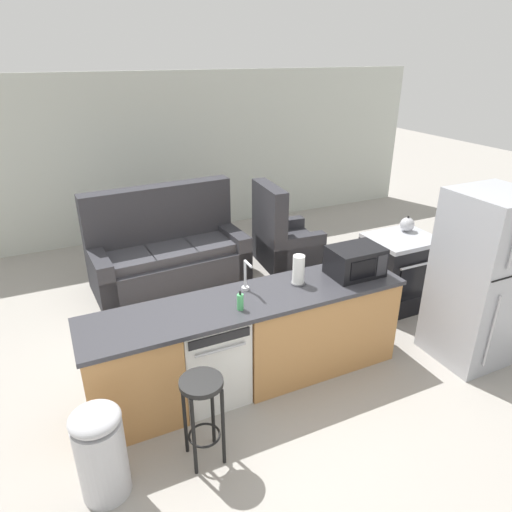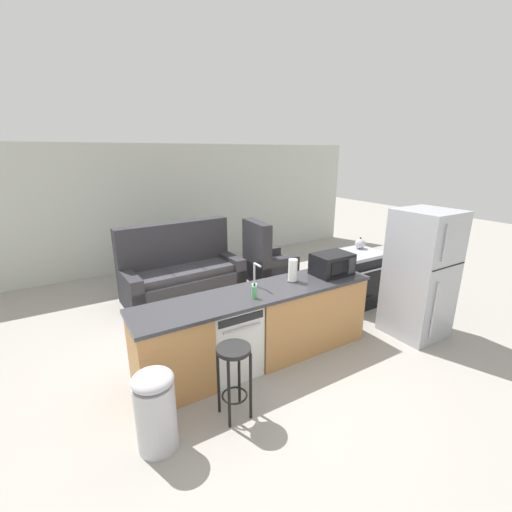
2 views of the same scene
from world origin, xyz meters
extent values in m
plane|color=gray|center=(0.00, 0.00, 0.00)|extent=(24.00, 24.00, 0.00)
cube|color=beige|center=(0.30, 4.20, 1.30)|extent=(10.00, 0.06, 2.60)
cube|color=#B77F47|center=(-0.93, 0.00, 0.43)|extent=(0.75, 0.62, 0.86)
cube|color=#B77F47|center=(0.83, 0.00, 0.43)|extent=(1.55, 0.62, 0.86)
cube|color=#333338|center=(0.15, 0.00, 0.88)|extent=(2.94, 0.66, 0.04)
cube|color=#49331C|center=(0.15, 0.00, 0.04)|extent=(2.86, 0.56, 0.08)
cube|color=silver|center=(-0.25, 0.00, 0.42)|extent=(0.58, 0.58, 0.84)
cube|color=black|center=(-0.25, -0.30, 0.78)|extent=(0.52, 0.01, 0.08)
cylinder|color=#B2B2B7|center=(-0.25, -0.31, 0.68)|extent=(0.44, 0.02, 0.02)
cube|color=black|center=(2.35, 0.55, 0.42)|extent=(0.76, 0.64, 0.85)
cube|color=black|center=(2.35, 0.22, 0.47)|extent=(0.53, 0.01, 0.43)
cylinder|color=silver|center=(2.35, 0.20, 0.70)|extent=(0.61, 0.03, 0.03)
cube|color=#A8AAB2|center=(2.35, 0.55, 0.88)|extent=(0.76, 0.64, 0.05)
torus|color=black|center=(2.18, 0.42, 0.89)|extent=(0.16, 0.16, 0.01)
torus|color=black|center=(2.52, 0.42, 0.89)|extent=(0.16, 0.16, 0.01)
torus|color=black|center=(2.18, 0.68, 0.89)|extent=(0.16, 0.16, 0.01)
torus|color=black|center=(2.52, 0.68, 0.89)|extent=(0.16, 0.16, 0.01)
cube|color=#A8AAB2|center=(2.35, -0.55, 0.87)|extent=(0.72, 0.70, 1.73)
cylinder|color=#B2B2B7|center=(2.15, -0.92, 1.40)|extent=(0.02, 0.02, 0.46)
cylinder|color=#B2B2B7|center=(2.15, -0.92, 0.54)|extent=(0.02, 0.02, 0.75)
cube|color=black|center=(2.35, -0.90, 1.07)|extent=(0.68, 0.01, 0.01)
cube|color=black|center=(1.26, 0.00, 1.04)|extent=(0.50, 0.36, 0.28)
cube|color=black|center=(1.21, -0.18, 1.04)|extent=(0.27, 0.01, 0.18)
cube|color=#2D2D33|center=(1.43, -0.18, 1.04)|extent=(0.11, 0.01, 0.21)
cylinder|color=silver|center=(0.18, 0.16, 0.92)|extent=(0.07, 0.07, 0.03)
cylinder|color=silver|center=(0.18, 0.16, 1.06)|extent=(0.02, 0.02, 0.26)
cylinder|color=silver|center=(0.18, 0.09, 1.19)|extent=(0.02, 0.14, 0.02)
cylinder|color=#4C4C51|center=(0.67, 0.06, 0.91)|extent=(0.14, 0.14, 0.01)
cylinder|color=white|center=(0.67, 0.06, 1.05)|extent=(0.11, 0.11, 0.27)
cylinder|color=#4CB266|center=(0.00, -0.14, 0.97)|extent=(0.06, 0.06, 0.14)
cylinder|color=black|center=(0.00, -0.14, 1.06)|extent=(0.02, 0.02, 0.04)
sphere|color=#B2B2B7|center=(2.52, 0.68, 0.99)|extent=(0.17, 0.17, 0.17)
sphere|color=black|center=(2.52, 0.68, 1.08)|extent=(0.03, 0.03, 0.03)
cone|color=#B2B2B7|center=(2.60, 0.68, 1.00)|extent=(0.08, 0.04, 0.06)
cylinder|color=black|center=(-0.54, -0.67, 0.72)|extent=(0.32, 0.32, 0.04)
cylinder|color=black|center=(-0.65, -0.78, 0.35)|extent=(0.03, 0.03, 0.70)
cylinder|color=black|center=(-0.42, -0.78, 0.35)|extent=(0.03, 0.03, 0.70)
cylinder|color=black|center=(-0.65, -0.55, 0.35)|extent=(0.03, 0.03, 0.70)
cylinder|color=black|center=(-0.42, -0.55, 0.35)|extent=(0.03, 0.03, 0.70)
torus|color=black|center=(-0.54, -0.67, 0.22)|extent=(0.25, 0.25, 0.02)
cylinder|color=#B7B7BC|center=(-1.27, -0.65, 0.31)|extent=(0.34, 0.34, 0.62)
ellipsoid|color=#B7B7BC|center=(-1.27, -0.65, 0.67)|extent=(0.35, 0.35, 0.14)
cube|color=#2D2D33|center=(0.02, 2.27, 0.21)|extent=(2.05, 1.02, 0.42)
cube|color=#2D2D33|center=(0.00, 2.60, 0.64)|extent=(2.01, 0.36, 1.27)
cube|color=#2D2D33|center=(-0.88, 2.22, 0.31)|extent=(0.25, 0.91, 0.62)
cube|color=#2D2D33|center=(0.92, 2.33, 0.31)|extent=(0.25, 0.91, 0.62)
cube|color=#3B3B41|center=(-0.53, 2.19, 0.48)|extent=(0.60, 0.66, 0.12)
cube|color=#3B3B41|center=(0.02, 2.22, 0.48)|extent=(0.60, 0.66, 0.12)
cube|color=#3B3B41|center=(0.57, 2.26, 0.48)|extent=(0.60, 0.66, 0.12)
cube|color=#2D2D33|center=(1.75, 2.19, 0.20)|extent=(0.86, 0.91, 0.40)
cube|color=#2D2D33|center=(1.45, 2.21, 0.60)|extent=(0.26, 0.86, 1.20)
cube|color=#2D2D33|center=(1.73, 1.85, 0.28)|extent=(0.81, 0.22, 0.55)
cube|color=#2D2D33|center=(1.78, 2.54, 0.28)|extent=(0.81, 0.22, 0.55)
camera|label=1|loc=(-1.28, -3.17, 2.88)|focal=32.00mm
camera|label=2|loc=(-1.76, -3.10, 2.44)|focal=24.00mm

